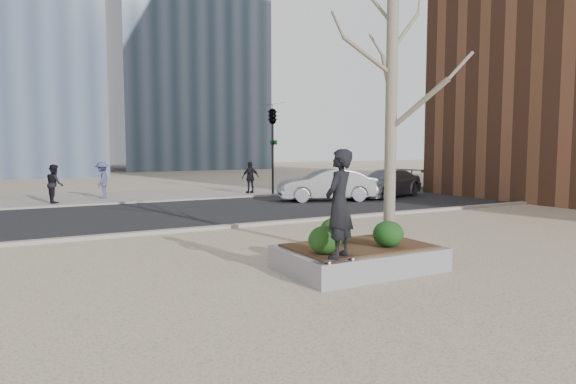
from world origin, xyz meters
TOP-DOWN VIEW (x-y plane):
  - ground at (0.00, 0.00)m, footprint 120.00×120.00m
  - street at (0.00, 10.00)m, footprint 60.00×8.00m
  - far_sidewalk at (0.00, 17.00)m, footprint 60.00×6.00m
  - planter at (1.00, 0.00)m, footprint 3.00×2.00m
  - planter_mulch at (1.00, 0.00)m, footprint 2.70×1.70m
  - sycamore_tree at (2.00, 0.30)m, footprint 2.80×2.80m
  - shrub_left at (-0.05, -0.40)m, footprint 0.60×0.60m
  - shrub_middle at (0.66, 0.33)m, footprint 0.62×0.62m
  - shrub_right at (1.38, -0.42)m, footprint 0.59×0.59m
  - skateboard at (-0.08, -0.88)m, footprint 0.80×0.27m
  - skateboarder at (-0.08, -0.88)m, footprint 0.81×0.75m
  - car_silver at (7.25, 10.84)m, footprint 4.51×2.83m
  - car_third at (10.72, 11.04)m, footprint 4.79×3.09m
  - pedestrian_a at (-3.33, 15.56)m, footprint 0.68×0.84m
  - pedestrian_b at (-1.23, 16.72)m, footprint 0.98×1.24m
  - pedestrian_c at (5.78, 15.69)m, footprint 0.96×0.43m
  - traffic_light_far at (6.50, 14.60)m, footprint 0.60×2.48m

SIDE VIEW (x-z plane):
  - ground at x=0.00m, z-range 0.00..0.00m
  - street at x=0.00m, z-range 0.00..0.02m
  - far_sidewalk at x=0.00m, z-range 0.00..0.02m
  - planter at x=1.00m, z-range 0.00..0.45m
  - planter_mulch at x=1.00m, z-range 0.45..0.49m
  - skateboard at x=-0.08m, z-range 0.45..0.53m
  - car_third at x=10.72m, z-range 0.02..1.31m
  - car_silver at x=7.25m, z-range 0.02..1.42m
  - shrub_right at x=1.38m, z-range 0.49..0.99m
  - shrub_left at x=-0.05m, z-range 0.49..1.00m
  - shrub_middle at x=0.66m, z-range 0.49..1.02m
  - pedestrian_c at x=5.78m, z-range 0.02..1.63m
  - pedestrian_a at x=-3.33m, z-range 0.02..1.66m
  - pedestrian_b at x=-1.23m, z-range 0.02..1.71m
  - skateboarder at x=-0.08m, z-range 0.52..2.38m
  - traffic_light_far at x=6.50m, z-range 0.00..4.50m
  - sycamore_tree at x=2.00m, z-range 0.49..7.09m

